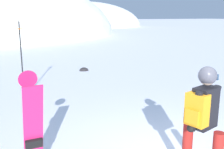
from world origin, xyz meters
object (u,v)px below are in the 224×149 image
(snowboarder_main, at_px, (203,123))
(spare_snowboard, at_px, (33,125))
(rock_dark, at_px, (84,71))
(piste_marker_near, at_px, (21,55))

(snowboarder_main, xyz_separation_m, spare_snowboard, (-2.12, 1.21, -0.11))
(snowboarder_main, bearing_deg, spare_snowboard, 150.33)
(spare_snowboard, bearing_deg, rock_dark, 65.30)
(snowboarder_main, relative_size, piste_marker_near, 0.79)
(rock_dark, bearing_deg, snowboarder_main, -97.83)
(snowboarder_main, xyz_separation_m, rock_dark, (1.14, 8.31, -0.92))
(snowboarder_main, height_order, spare_snowboard, snowboarder_main)
(snowboarder_main, height_order, rock_dark, snowboarder_main)
(snowboarder_main, relative_size, spare_snowboard, 1.12)
(spare_snowboard, relative_size, rock_dark, 3.93)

